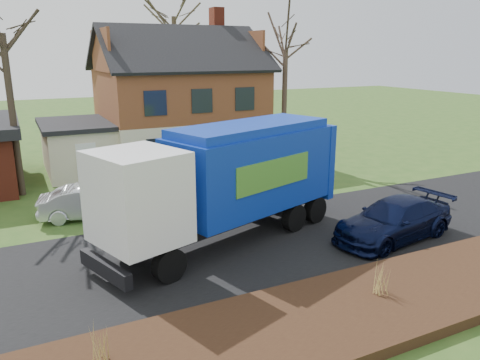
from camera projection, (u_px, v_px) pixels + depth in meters
name	position (u px, v px, depth m)	size (l,w,h in m)	color
ground	(259.00, 242.00, 16.69)	(120.00, 120.00, 0.00)	#2D501A
road	(259.00, 242.00, 16.69)	(80.00, 7.00, 0.02)	black
mulch_verge	(356.00, 309.00, 12.07)	(80.00, 3.50, 0.30)	black
main_house	(172.00, 95.00, 28.29)	(12.95, 8.95, 9.26)	beige
garbage_truck	(230.00, 176.00, 16.33)	(9.93, 5.48, 4.12)	black
silver_sedan	(91.00, 202.00, 19.01)	(1.42, 4.08, 1.34)	#B9BDC1
navy_wagon	(394.00, 220.00, 16.84)	(2.03, 4.99, 1.45)	black
tree_front_east	(286.00, 30.00, 26.96)	(3.45, 3.45, 9.58)	#46352A
grass_clump_west	(100.00, 343.00, 9.61)	(0.36, 0.30, 0.96)	#A98E4A
grass_clump_mid	(381.00, 277.00, 12.45)	(0.33, 0.27, 0.93)	tan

